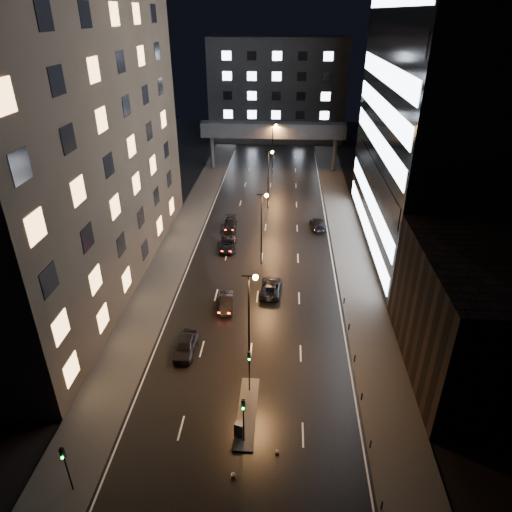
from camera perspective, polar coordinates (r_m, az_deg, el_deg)
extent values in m
plane|color=black|center=(72.50, 1.21, 3.60)|extent=(160.00, 160.00, 0.00)
cube|color=#383533|center=(69.63, -9.34, 2.19)|extent=(5.00, 110.00, 0.15)
cube|color=#383533|center=(68.56, 11.49, 1.56)|extent=(5.00, 110.00, 0.15)
cube|color=#2D2319|center=(56.88, -23.69, 15.65)|extent=(15.00, 48.00, 40.00)
cube|color=black|center=(45.73, 25.26, -6.83)|extent=(10.00, 18.00, 12.00)
cube|color=black|center=(66.10, 24.80, 19.15)|extent=(20.00, 36.00, 45.00)
cube|color=#333335|center=(125.13, 2.66, 20.08)|extent=(34.00, 14.00, 25.00)
cube|color=#333335|center=(98.31, 2.15, 15.46)|extent=(30.00, 3.00, 3.00)
cylinder|color=#333335|center=(100.76, -5.50, 12.74)|extent=(0.80, 0.80, 7.00)
cylinder|color=#333335|center=(100.00, 9.74, 12.35)|extent=(0.80, 0.80, 7.00)
cube|color=#383533|center=(41.12, -1.11, -18.91)|extent=(1.60, 8.00, 0.15)
cylinder|color=black|center=(41.58, -0.83, -14.68)|extent=(0.12, 0.12, 3.50)
cube|color=black|center=(40.12, -0.86, -12.38)|extent=(0.28, 0.22, 0.90)
sphere|color=#0CFF33|center=(40.20, -0.87, -12.81)|extent=(0.18, 0.18, 0.18)
cylinder|color=black|center=(37.76, -1.55, -20.36)|extent=(0.12, 0.12, 3.50)
cube|color=black|center=(36.14, -1.60, -18.05)|extent=(0.28, 0.22, 0.90)
sphere|color=#0CFF33|center=(36.25, -1.61, -18.52)|extent=(0.18, 0.18, 0.18)
cylinder|color=black|center=(37.59, -22.36, -23.94)|extent=(0.12, 0.12, 3.50)
cube|color=black|center=(35.95, -23.04, -21.73)|extent=(0.28, 0.22, 0.90)
sphere|color=#0CFF33|center=(36.08, -23.05, -22.19)|extent=(0.18, 0.18, 0.18)
cylinder|color=black|center=(36.50, 15.43, -27.92)|extent=(0.12, 0.12, 0.90)
cylinder|color=black|center=(39.44, 14.11, -21.93)|extent=(0.12, 0.12, 0.90)
cylinder|color=black|center=(42.77, 13.07, -16.81)|extent=(0.12, 0.12, 0.90)
cylinder|color=black|center=(46.39, 12.23, -12.46)|extent=(0.12, 0.12, 0.90)
cylinder|color=black|center=(50.26, 11.54, -8.75)|extent=(0.12, 0.12, 0.90)
cylinder|color=black|center=(54.31, 10.96, -5.59)|extent=(0.12, 0.12, 0.90)
cylinder|color=black|center=(42.30, -0.89, -8.35)|extent=(0.18, 0.18, 10.00)
cylinder|color=black|center=(39.53, -0.94, -2.52)|extent=(1.20, 0.12, 0.12)
sphere|color=#FF9E38|center=(39.54, -0.07, -2.68)|extent=(0.50, 0.50, 0.50)
cylinder|color=black|center=(59.52, 0.68, 3.18)|extent=(0.18, 0.18, 10.00)
cylinder|color=black|center=(57.58, 0.71, 7.69)|extent=(1.20, 0.12, 0.12)
sphere|color=#FF9E38|center=(57.59, 1.31, 7.58)|extent=(0.50, 0.50, 0.50)
cylinder|color=black|center=(78.08, 1.54, 9.39)|extent=(0.18, 0.18, 10.00)
cylinder|color=black|center=(76.61, 1.58, 12.93)|extent=(1.20, 0.12, 0.12)
sphere|color=#FF9E38|center=(76.62, 2.04, 12.85)|extent=(0.50, 0.50, 0.50)
cylinder|color=black|center=(97.21, 2.07, 13.19)|extent=(0.18, 0.18, 10.00)
cylinder|color=black|center=(96.04, 2.12, 16.07)|extent=(1.20, 0.12, 0.12)
sphere|color=#FF9E38|center=(96.04, 2.50, 16.01)|extent=(0.50, 0.50, 0.50)
imported|color=black|center=(46.85, -8.77, -11.03)|extent=(1.99, 4.81, 1.63)
imported|color=black|center=(52.78, -3.74, -5.81)|extent=(2.01, 4.49, 1.43)
imported|color=black|center=(65.54, -3.52, 1.41)|extent=(2.66, 5.15, 1.39)
imported|color=black|center=(71.88, -3.19, 3.96)|extent=(2.33, 5.05, 1.43)
imported|color=black|center=(55.43, 1.85, -3.92)|extent=(2.64, 5.29, 1.44)
imported|color=black|center=(72.40, 7.77, 3.95)|extent=(2.56, 5.30, 1.49)
cube|color=#48484A|center=(38.93, -2.09, -20.83)|extent=(0.84, 0.71, 1.33)
cone|color=#E05F0B|center=(37.10, -2.87, -25.68)|extent=(0.50, 0.50, 0.51)
cone|color=#E6600C|center=(38.27, 2.67, -23.28)|extent=(0.38, 0.38, 0.55)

